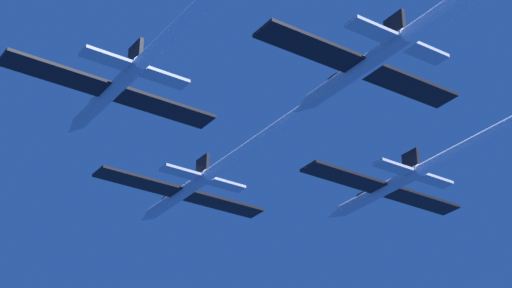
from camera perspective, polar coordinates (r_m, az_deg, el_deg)
jet_lead at (r=63.12m, az=2.37°, el=1.71°), size 15.37×53.89×2.55m
jet_right_wing at (r=65.30m, az=15.34°, el=0.96°), size 15.37×46.54×2.55m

